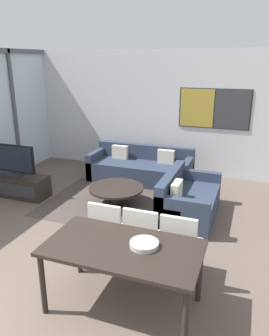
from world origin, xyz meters
The scene contains 13 objects.
ground_plane centered at (0.00, 0.00, 0.00)m, with size 24.00×24.00×0.00m, color brown.
wall_back centered at (0.04, 5.25, 1.41)m, with size 7.21×0.09×2.80m.
area_rug centered at (-0.17, 3.01, 0.00)m, with size 2.62×2.01×0.01m.
tv_console centered at (-2.24, 2.73, 0.21)m, with size 1.40×0.47×0.42m.
television centered at (-2.24, 2.73, 0.72)m, with size 1.03×0.20×0.61m.
sofa_main centered at (-0.17, 4.41, 0.26)m, with size 2.24×0.85×0.75m.
sofa_side centered at (1.12, 3.01, 0.26)m, with size 0.85×1.52×0.75m.
coffee_table centered at (-0.17, 3.01, 0.26)m, with size 1.01×1.01×0.34m.
dining_table centered at (0.95, 0.59, 0.67)m, with size 1.62×0.87×0.75m.
dining_chair_left centered at (0.49, 1.25, 0.51)m, with size 0.46×0.46×0.91m.
dining_chair_centre centered at (0.95, 1.25, 0.51)m, with size 0.46×0.46×0.91m.
dining_chair_right centered at (1.41, 1.24, 0.51)m, with size 0.46×0.46×0.91m.
fruit_bowl centered at (1.16, 0.66, 0.78)m, with size 0.30×0.30×0.05m.
Camera 1 is at (2.08, -2.12, 2.57)m, focal length 35.00 mm.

